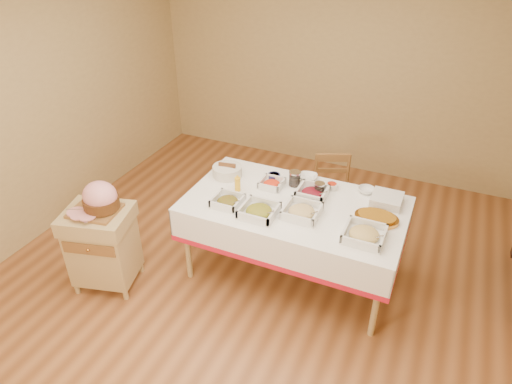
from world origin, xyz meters
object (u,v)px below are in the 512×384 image
at_px(mustard_bottle, 238,183).
at_px(bread_basket, 227,171).
at_px(preserve_jar_left, 295,179).
at_px(dining_table, 294,219).
at_px(plate_stack, 387,199).
at_px(brass_platter, 377,218).
at_px(butcher_cart, 102,244).
at_px(dining_chair, 332,196).
at_px(ham_on_board, 99,199).
at_px(preserve_jar_right, 319,190).

bearing_deg(mustard_bottle, bread_basket, 135.88).
xyz_separation_m(preserve_jar_left, bread_basket, (-0.62, -0.09, -0.01)).
height_order(dining_table, plate_stack, plate_stack).
bearing_deg(brass_platter, butcher_cart, -158.89).
distance_m(butcher_cart, mustard_bottle, 1.26).
distance_m(dining_table, dining_chair, 0.79).
bearing_deg(dining_chair, mustard_bottle, -129.98).
distance_m(ham_on_board, preserve_jar_left, 1.64).
relative_size(dining_table, plate_stack, 7.39).
height_order(butcher_cart, preserve_jar_left, preserve_jar_left).
height_order(preserve_jar_right, brass_platter, preserve_jar_right).
bearing_deg(bread_basket, butcher_cart, -126.68).
distance_m(dining_chair, preserve_jar_right, 0.68).
relative_size(butcher_cart, mustard_bottle, 4.76).
bearing_deg(plate_stack, dining_table, -155.92).
distance_m(preserve_jar_right, brass_platter, 0.55).
relative_size(butcher_cart, ham_on_board, 1.88).
relative_size(mustard_bottle, brass_platter, 0.45).
height_order(dining_table, brass_platter, brass_platter).
bearing_deg(dining_chair, plate_stack, -38.51).
bearing_deg(butcher_cart, preserve_jar_right, 31.95).
bearing_deg(preserve_jar_right, brass_platter, -18.13).
xyz_separation_m(butcher_cart, bread_basket, (0.71, 0.96, 0.38)).
bearing_deg(preserve_jar_left, brass_platter, -17.06).
relative_size(preserve_jar_right, mustard_bottle, 0.73).
bearing_deg(preserve_jar_left, dining_chair, 64.76).
bearing_deg(ham_on_board, dining_chair, 44.71).
height_order(dining_chair, ham_on_board, ham_on_board).
relative_size(butcher_cart, plate_stack, 3.06).
height_order(dining_chair, plate_stack, plate_stack).
xyz_separation_m(preserve_jar_right, bread_basket, (-0.87, -0.03, -0.00)).
xyz_separation_m(dining_table, preserve_jar_right, (0.14, 0.21, 0.21)).
distance_m(dining_table, bread_basket, 0.77).
bearing_deg(brass_platter, dining_chair, 126.74).
bearing_deg(ham_on_board, dining_table, 28.08).
distance_m(ham_on_board, preserve_jar_right, 1.81).
bearing_deg(bread_basket, preserve_jar_right, 1.82).
relative_size(preserve_jar_left, bread_basket, 0.51).
bearing_deg(preserve_jar_right, preserve_jar_left, 165.27).
distance_m(preserve_jar_right, plate_stack, 0.56).
xyz_separation_m(dining_chair, mustard_bottle, (-0.65, -0.78, 0.41)).
xyz_separation_m(dining_chair, preserve_jar_left, (-0.23, -0.49, 0.40)).
distance_m(dining_chair, preserve_jar_left, 0.67).
relative_size(preserve_jar_right, brass_platter, 0.33).
distance_m(dining_chair, mustard_bottle, 1.09).
xyz_separation_m(mustard_bottle, brass_platter, (1.19, 0.05, -0.05)).
distance_m(dining_chair, ham_on_board, 2.19).
height_order(ham_on_board, bread_basket, ham_on_board).
bearing_deg(bread_basket, ham_on_board, -126.00).
distance_m(preserve_jar_left, mustard_bottle, 0.51).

